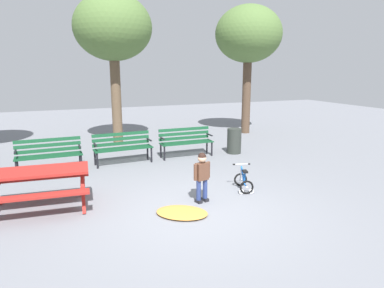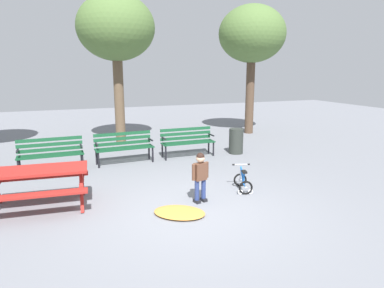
% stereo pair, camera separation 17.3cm
% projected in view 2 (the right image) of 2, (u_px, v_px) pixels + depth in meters
% --- Properties ---
extents(ground, '(36.00, 36.00, 0.00)m').
position_uv_depth(ground, '(192.00, 212.00, 6.33)').
color(ground, slate).
extents(picnic_table, '(1.90, 1.48, 0.79)m').
position_uv_depth(picnic_table, '(37.00, 178.00, 6.40)').
color(picnic_table, maroon).
rests_on(picnic_table, ground).
extents(park_bench_far_left, '(1.61, 0.49, 0.85)m').
position_uv_depth(park_bench_far_left, '(51.00, 152.00, 8.77)').
color(park_bench_far_left, '#144728').
rests_on(park_bench_far_left, ground).
extents(park_bench_left, '(1.62, 0.54, 0.85)m').
position_uv_depth(park_bench_left, '(124.00, 145.00, 9.54)').
color(park_bench_left, '#144728').
rests_on(park_bench_left, ground).
extents(park_bench_right, '(1.60, 0.46, 0.85)m').
position_uv_depth(park_bench_right, '(187.00, 140.00, 10.26)').
color(park_bench_right, '#144728').
rests_on(park_bench_right, ground).
extents(child_standing, '(0.38, 0.21, 1.00)m').
position_uv_depth(child_standing, '(200.00, 174.00, 6.68)').
color(child_standing, navy).
rests_on(child_standing, ground).
extents(kids_bicycle, '(0.49, 0.62, 0.54)m').
position_uv_depth(kids_bicycle, '(243.00, 182.00, 7.41)').
color(kids_bicycle, black).
rests_on(kids_bicycle, ground).
extents(leaf_pile, '(1.16, 1.10, 0.07)m').
position_uv_depth(leaf_pile, '(179.00, 212.00, 6.23)').
color(leaf_pile, '#C68438').
rests_on(leaf_pile, ground).
extents(trash_bin, '(0.44, 0.44, 0.78)m').
position_uv_depth(trash_bin, '(236.00, 141.00, 10.64)').
color(trash_bin, '#2D332D').
rests_on(trash_bin, ground).
extents(tree_left, '(2.60, 2.60, 5.04)m').
position_uv_depth(tree_left, '(116.00, 29.00, 11.43)').
color(tree_left, brown).
rests_on(tree_left, ground).
extents(tree_center, '(2.60, 2.60, 5.01)m').
position_uv_depth(tree_center, '(252.00, 35.00, 13.29)').
color(tree_center, brown).
rests_on(tree_center, ground).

